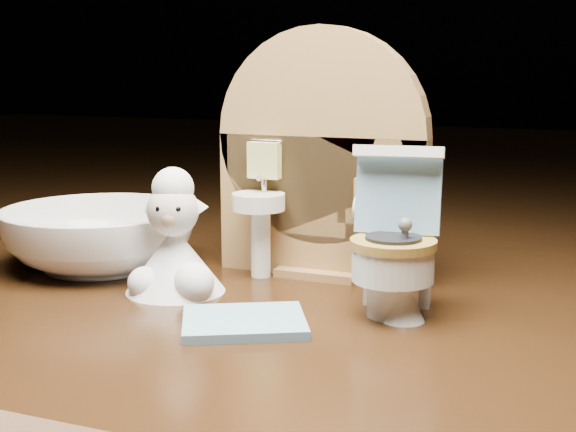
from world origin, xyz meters
The scene contains 6 objects.
backdrop_panel centered at (0.00, 0.06, 0.07)m, with size 0.13×0.05×0.15m.
toy_toilet centered at (0.06, 0.01, 0.03)m, with size 0.05×0.06×0.09m.
bath_mat centered at (0.00, -0.04, 0.00)m, with size 0.06×0.05×0.00m, color #75A6C6.
toilet_brush centered at (0.07, 0.00, 0.01)m, with size 0.02×0.02×0.05m.
plush_lamb centered at (-0.06, 0.00, 0.03)m, with size 0.06×0.06×0.07m.
ceramic_bowl centered at (-0.14, 0.03, 0.02)m, with size 0.12×0.12×0.04m, color white.
Camera 1 is at (0.16, -0.39, 0.13)m, focal length 50.00 mm.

